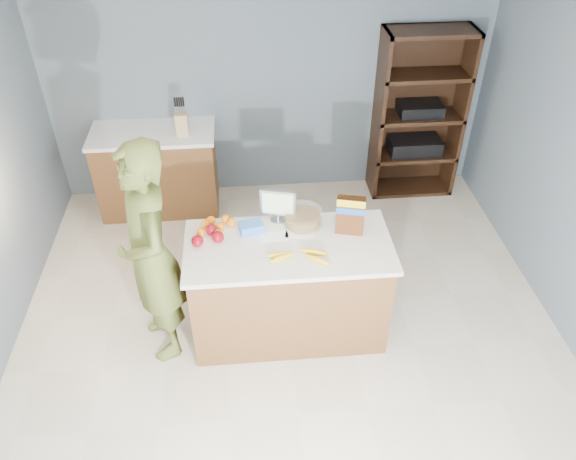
{
  "coord_description": "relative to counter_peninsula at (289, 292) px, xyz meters",
  "views": [
    {
      "loc": [
        -0.3,
        -2.92,
        3.55
      ],
      "look_at": [
        0.0,
        0.35,
        1.0
      ],
      "focal_mm": 35.0,
      "sensor_mm": 36.0,
      "label": 1
    }
  ],
  "objects": [
    {
      "name": "shelving_unit",
      "position": [
        1.55,
        2.05,
        0.45
      ],
      "size": [
        0.9,
        0.4,
        1.8
      ],
      "color": "black",
      "rests_on": "ground"
    },
    {
      "name": "back_cabinet",
      "position": [
        -1.2,
        1.9,
        0.04
      ],
      "size": [
        1.24,
        0.62,
        0.9
      ],
      "color": "brown",
      "rests_on": "ground"
    },
    {
      "name": "blue_carton",
      "position": [
        -0.27,
        0.18,
        0.52
      ],
      "size": [
        0.2,
        0.16,
        0.08
      ],
      "primitive_type": "cube",
      "rotation": [
        0.0,
        0.0,
        0.24
      ],
      "color": "blue",
      "rests_on": "counter_peninsula"
    },
    {
      "name": "floor",
      "position": [
        0.0,
        -0.3,
        -0.42
      ],
      "size": [
        4.5,
        5.0,
        0.02
      ],
      "primitive_type": "cube",
      "color": "beige",
      "rests_on": "ground"
    },
    {
      "name": "salad_bowl",
      "position": [
        0.13,
        0.24,
        0.54
      ],
      "size": [
        0.3,
        0.3,
        0.13
      ],
      "color": "#267219",
      "rests_on": "counter_peninsula"
    },
    {
      "name": "apples",
      "position": [
        -0.59,
        0.1,
        0.53
      ],
      "size": [
        0.24,
        0.22,
        0.09
      ],
      "color": "maroon",
      "rests_on": "counter_peninsula"
    },
    {
      "name": "counter_peninsula",
      "position": [
        0.0,
        0.0,
        0.0
      ],
      "size": [
        1.56,
        0.76,
        0.9
      ],
      "color": "brown",
      "rests_on": "ground"
    },
    {
      "name": "knife_block",
      "position": [
        -0.88,
        1.81,
        0.6
      ],
      "size": [
        0.12,
        0.1,
        0.31
      ],
      "color": "tan",
      "rests_on": "back_cabinet"
    },
    {
      "name": "walls",
      "position": [
        0.0,
        -0.3,
        1.24
      ],
      "size": [
        4.52,
        5.02,
        2.51
      ],
      "color": "slate",
      "rests_on": "ground"
    },
    {
      "name": "cereal_box",
      "position": [
        0.48,
        0.11,
        0.67
      ],
      "size": [
        0.23,
        0.13,
        0.32
      ],
      "color": "#592B14",
      "rests_on": "counter_peninsula"
    },
    {
      "name": "bananas",
      "position": [
        0.06,
        -0.16,
        0.51
      ],
      "size": [
        0.46,
        0.23,
        0.05
      ],
      "color": "gold",
      "rests_on": "counter_peninsula"
    },
    {
      "name": "tv",
      "position": [
        -0.05,
        0.31,
        0.64
      ],
      "size": [
        0.28,
        0.12,
        0.28
      ],
      "color": "silver",
      "rests_on": "counter_peninsula"
    },
    {
      "name": "oranges",
      "position": [
        -0.54,
        0.24,
        0.52
      ],
      "size": [
        0.3,
        0.24,
        0.07
      ],
      "color": "orange",
      "rests_on": "counter_peninsula"
    },
    {
      "name": "person",
      "position": [
        -1.01,
        -0.06,
        0.5
      ],
      "size": [
        0.64,
        0.78,
        1.83
      ],
      "primitive_type": "imported",
      "rotation": [
        0.0,
        0.0,
        -1.22
      ],
      "color": "#566027",
      "rests_on": "ground"
    },
    {
      "name": "envelopes",
      "position": [
        -0.0,
        0.11,
        0.49
      ],
      "size": [
        0.43,
        0.15,
        0.0
      ],
      "color": "white",
      "rests_on": "counter_peninsula"
    }
  ]
}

